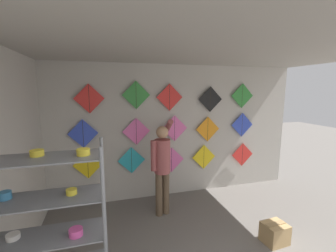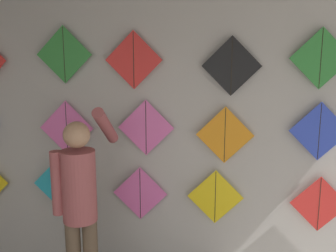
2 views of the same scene
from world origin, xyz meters
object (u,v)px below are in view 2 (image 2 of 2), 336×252
at_px(kite_9, 319,131).
at_px(kite_11, 64,55).
at_px(shopkeeper, 80,199).
at_px(kite_8, 225,135).
at_px(kite_2, 140,193).
at_px(kite_6, 67,128).
at_px(kite_14, 321,58).
at_px(kite_1, 59,184).
at_px(kite_4, 319,204).
at_px(kite_7, 146,128).
at_px(kite_12, 134,60).
at_px(kite_13, 232,66).
at_px(kite_3, 215,197).

height_order(kite_9, kite_11, kite_11).
bearing_deg(shopkeeper, kite_8, 14.93).
relative_size(kite_2, kite_6, 1.00).
relative_size(shopkeeper, kite_14, 3.19).
bearing_deg(kite_1, kite_6, 0.00).
relative_size(kite_4, kite_7, 1.00).
distance_m(kite_9, kite_14, 0.67).
bearing_deg(kite_6, kite_12, 0.00).
bearing_deg(kite_9, kite_6, 180.00).
bearing_deg(kite_9, kite_1, 180.00).
xyz_separation_m(kite_8, kite_9, (0.86, 0.00, 0.06)).
relative_size(kite_8, kite_13, 1.00).
distance_m(kite_3, kite_13, 1.29).
bearing_deg(kite_13, kite_7, 180.00).
bearing_deg(kite_4, kite_8, 180.00).
relative_size(kite_1, kite_2, 1.00).
bearing_deg(kite_11, kite_12, 0.00).
height_order(kite_3, kite_4, kite_3).
relative_size(kite_1, kite_11, 1.00).
bearing_deg(kite_2, kite_4, 0.00).
distance_m(kite_7, kite_12, 0.66).
xyz_separation_m(kite_4, kite_11, (-2.47, 0.00, 1.41)).
height_order(kite_3, kite_13, kite_13).
xyz_separation_m(kite_3, kite_7, (-0.69, 0.00, 0.68)).
xyz_separation_m(kite_3, kite_12, (-0.80, 0.00, 1.33)).
relative_size(shopkeeper, kite_6, 3.19).
distance_m(kite_3, kite_7, 0.97).
xyz_separation_m(shopkeeper, kite_2, (0.38, 0.67, -0.19)).
height_order(kite_12, kite_14, kite_14).
distance_m(shopkeeper, kite_12, 1.36).
bearing_deg(kite_9, shopkeeper, -162.07).
bearing_deg(kite_6, kite_4, 0.00).
relative_size(kite_1, kite_4, 1.00).
bearing_deg(kite_4, kite_6, 180.00).
relative_size(kite_1, kite_12, 1.00).
relative_size(kite_7, kite_12, 1.00).
bearing_deg(shopkeeper, kite_2, 46.46).
relative_size(kite_1, kite_9, 1.00).
height_order(kite_2, kite_8, kite_8).
height_order(kite_4, kite_11, kite_11).
height_order(kite_11, kite_13, kite_11).
distance_m(shopkeeper, kite_1, 0.83).
bearing_deg(kite_2, shopkeeper, -119.46).
bearing_deg(kite_7, kite_4, 0.00).
distance_m(kite_8, kite_14, 1.10).
distance_m(kite_1, kite_8, 1.77).
distance_m(kite_7, kite_13, 1.01).
bearing_deg(kite_6, kite_8, 0.00).
xyz_separation_m(kite_8, kite_11, (-1.56, 0.00, 0.76)).
xyz_separation_m(kite_12, kite_14, (1.70, 0.00, 0.02)).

